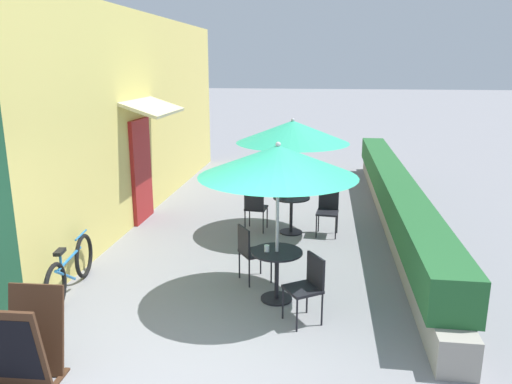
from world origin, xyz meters
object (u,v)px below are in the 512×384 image
object	(u,v)px
coffee_cup_mid	(283,194)
patio_table_near	(277,266)
cafe_chair_mid_left	(255,206)
cafe_chair_near_left	(308,283)
bicycle_leaning	(70,270)
coffee_cup_near	(267,248)
cafe_chair_mid_right	(328,208)
cafe_chair_near_right	(251,249)
patio_umbrella_mid	(293,132)
patio_umbrella_near	(278,161)
menu_board	(26,341)
patio_table_mid	(291,208)

from	to	relation	value
coffee_cup_mid	patio_table_near	bearing A→B (deg)	-86.92
cafe_chair_mid_left	cafe_chair_near_left	bearing A→B (deg)	-65.72
patio_table_near	bicycle_leaning	xyz separation A→B (m)	(-2.92, -0.19, -0.14)
coffee_cup_near	cafe_chair_mid_right	xyz separation A→B (m)	(0.84, 2.87, -0.24)
cafe_chair_near_right	bicycle_leaning	size ratio (longest dim) A/B	0.49
patio_umbrella_mid	patio_umbrella_near	bearing A→B (deg)	-90.12
cafe_chair_near_left	bicycle_leaning	bearing A→B (deg)	50.85
menu_board	patio_umbrella_mid	bearing A→B (deg)	62.76
patio_umbrella_mid	coffee_cup_mid	bearing A→B (deg)	173.36
patio_table_mid	patio_umbrella_mid	distance (m)	1.47
coffee_cup_mid	menu_board	distance (m)	5.51
coffee_cup_near	cafe_chair_mid_right	distance (m)	3.00
coffee_cup_near	cafe_chair_mid_left	bearing A→B (deg)	100.94
coffee_cup_near	coffee_cup_mid	distance (m)	2.89
patio_umbrella_near	cafe_chair_near_right	distance (m)	1.60
patio_table_mid	patio_umbrella_mid	bearing A→B (deg)	-97.13
cafe_chair_near_right	patio_table_near	bearing A→B (deg)	6.32
patio_table_near	patio_umbrella_mid	world-z (taller)	patio_umbrella_mid
cafe_chair_mid_right	cafe_chair_mid_left	bearing A→B (deg)	6.32
cafe_chair_near_left	cafe_chair_near_right	distance (m)	1.39
patio_umbrella_mid	cafe_chair_mid_left	size ratio (longest dim) A/B	2.54
cafe_chair_near_right	patio_table_mid	xyz separation A→B (m)	(0.45, 2.31, -0.02)
patio_umbrella_near	patio_table_mid	size ratio (longest dim) A/B	3.10
cafe_chair_near_left	cafe_chair_mid_left	world-z (taller)	same
cafe_chair_near_right	coffee_cup_near	world-z (taller)	cafe_chair_near_right
patio_table_near	coffee_cup_near	distance (m)	0.30
cafe_chair_near_left	menu_board	size ratio (longest dim) A/B	0.90
cafe_chair_near_left	patio_umbrella_near	bearing A→B (deg)	6.32
coffee_cup_near	coffee_cup_mid	world-z (taller)	same
patio_table_near	patio_umbrella_mid	distance (m)	3.20
coffee_cup_mid	menu_board	xyz separation A→B (m)	(-2.18, -5.05, -0.28)
cafe_chair_near_right	coffee_cup_mid	xyz separation A→B (m)	(0.29, 2.33, 0.24)
cafe_chair_near_right	patio_umbrella_mid	world-z (taller)	patio_umbrella_mid
cafe_chair_mid_right	coffee_cup_mid	distance (m)	0.89
patio_umbrella_near	bicycle_leaning	size ratio (longest dim) A/B	1.24
cafe_chair_near_left	cafe_chair_mid_right	size ratio (longest dim) A/B	1.00
coffee_cup_near	patio_umbrella_mid	bearing A→B (deg)	87.16
patio_umbrella_mid	coffee_cup_mid	world-z (taller)	patio_umbrella_mid
cafe_chair_mid_left	cafe_chair_mid_right	bearing A→B (deg)	6.32
cafe_chair_near_right	patio_table_mid	bearing A→B (deg)	135.68
patio_table_near	patio_umbrella_near	bearing A→B (deg)	0.00
patio_table_mid	coffee_cup_mid	xyz separation A→B (m)	(-0.16, 0.02, 0.27)
patio_umbrella_near	patio_table_mid	xyz separation A→B (m)	(0.01, 2.84, -1.47)
cafe_chair_mid_left	patio_umbrella_near	bearing A→B (deg)	-70.63
patio_table_mid	menu_board	bearing A→B (deg)	-114.92
patio_table_near	cafe_chair_mid_left	xyz separation A→B (m)	(-0.69, 2.84, 0.02)
coffee_cup_near	cafe_chair_mid_left	size ratio (longest dim) A/B	0.10
patio_umbrella_near	cafe_chair_mid_right	distance (m)	3.27
cafe_chair_near_left	coffee_cup_mid	world-z (taller)	cafe_chair_near_left
coffee_cup_mid	patio_umbrella_near	bearing A→B (deg)	-86.92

